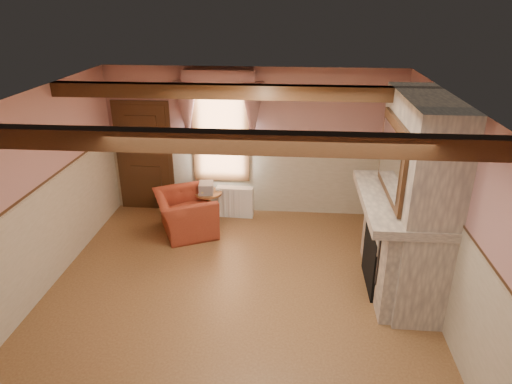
# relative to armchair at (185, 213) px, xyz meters

# --- Properties ---
(floor) EXTENTS (5.50, 6.00, 0.01)m
(floor) POSITION_rel_armchair_xyz_m (1.13, -1.99, -0.36)
(floor) COLOR brown
(floor) RESTS_ON ground
(ceiling) EXTENTS (5.50, 6.00, 0.01)m
(ceiling) POSITION_rel_armchair_xyz_m (1.13, -1.99, 2.44)
(ceiling) COLOR silver
(ceiling) RESTS_ON wall_back
(wall_back) EXTENTS (5.50, 0.02, 2.80)m
(wall_back) POSITION_rel_armchair_xyz_m (1.13, 1.01, 1.04)
(wall_back) COLOR tan
(wall_back) RESTS_ON floor
(wall_left) EXTENTS (0.02, 6.00, 2.80)m
(wall_left) POSITION_rel_armchair_xyz_m (-1.62, -1.99, 1.04)
(wall_left) COLOR tan
(wall_left) RESTS_ON floor
(wall_right) EXTENTS (0.02, 6.00, 2.80)m
(wall_right) POSITION_rel_armchair_xyz_m (3.88, -1.99, 1.04)
(wall_right) COLOR tan
(wall_right) RESTS_ON floor
(wainscot) EXTENTS (5.50, 6.00, 1.50)m
(wainscot) POSITION_rel_armchair_xyz_m (1.13, -1.99, 0.39)
(wainscot) COLOR beige
(wainscot) RESTS_ON floor
(chair_rail) EXTENTS (5.50, 6.00, 0.08)m
(chair_rail) POSITION_rel_armchair_xyz_m (1.13, -1.99, 1.14)
(chair_rail) COLOR black
(chair_rail) RESTS_ON wainscot
(firebox) EXTENTS (0.20, 0.95, 0.90)m
(firebox) POSITION_rel_armchair_xyz_m (3.13, -1.39, 0.09)
(firebox) COLOR black
(firebox) RESTS_ON floor
(armchair) EXTENTS (1.36, 1.43, 0.73)m
(armchair) POSITION_rel_armchair_xyz_m (0.00, 0.00, 0.00)
(armchair) COLOR maroon
(armchair) RESTS_ON floor
(side_table) EXTENTS (0.55, 0.55, 0.55)m
(side_table) POSITION_rel_armchair_xyz_m (0.32, 0.55, -0.09)
(side_table) COLOR brown
(side_table) RESTS_ON floor
(book_stack) EXTENTS (0.29, 0.35, 0.20)m
(book_stack) POSITION_rel_armchair_xyz_m (0.29, 0.52, 0.29)
(book_stack) COLOR #B7AD8C
(book_stack) RESTS_ON side_table
(radiator) EXTENTS (0.71, 0.21, 0.60)m
(radiator) POSITION_rel_armchair_xyz_m (0.80, 0.71, -0.06)
(radiator) COLOR white
(radiator) RESTS_ON floor
(bowl) EXTENTS (0.38, 0.38, 0.09)m
(bowl) POSITION_rel_armchair_xyz_m (3.37, -1.37, 1.10)
(bowl) COLOR brown
(bowl) RESTS_ON mantel
(mantel_clock) EXTENTS (0.14, 0.24, 0.20)m
(mantel_clock) POSITION_rel_armchair_xyz_m (3.37, -0.83, 1.16)
(mantel_clock) COLOR black
(mantel_clock) RESTS_ON mantel
(oil_lamp) EXTENTS (0.11, 0.11, 0.28)m
(oil_lamp) POSITION_rel_armchair_xyz_m (3.37, -0.75, 1.20)
(oil_lamp) COLOR gold
(oil_lamp) RESTS_ON mantel
(candle_red) EXTENTS (0.06, 0.06, 0.16)m
(candle_red) POSITION_rel_armchair_xyz_m (3.37, -1.96, 1.14)
(candle_red) COLOR maroon
(candle_red) RESTS_ON mantel
(jar_yellow) EXTENTS (0.06, 0.06, 0.12)m
(jar_yellow) POSITION_rel_armchair_xyz_m (3.37, -1.85, 1.12)
(jar_yellow) COLOR yellow
(jar_yellow) RESTS_ON mantel
(fireplace) EXTENTS (0.85, 2.00, 2.80)m
(fireplace) POSITION_rel_armchair_xyz_m (3.55, -1.39, 1.04)
(fireplace) COLOR gray
(fireplace) RESTS_ON floor
(mantel) EXTENTS (1.05, 2.05, 0.12)m
(mantel) POSITION_rel_armchair_xyz_m (3.37, -1.39, 1.00)
(mantel) COLOR gray
(mantel) RESTS_ON fireplace
(overmantel_mirror) EXTENTS (0.06, 1.44, 1.04)m
(overmantel_mirror) POSITION_rel_armchair_xyz_m (3.19, -1.39, 1.61)
(overmantel_mirror) COLOR silver
(overmantel_mirror) RESTS_ON fireplace
(door) EXTENTS (1.10, 0.10, 2.10)m
(door) POSITION_rel_armchair_xyz_m (-0.97, 0.95, 0.69)
(door) COLOR black
(door) RESTS_ON floor
(window) EXTENTS (1.06, 0.08, 2.02)m
(window) POSITION_rel_armchair_xyz_m (0.53, 0.98, 1.29)
(window) COLOR white
(window) RESTS_ON wall_back
(window_drapes) EXTENTS (1.30, 0.14, 1.40)m
(window_drapes) POSITION_rel_armchair_xyz_m (0.53, 0.89, 1.89)
(window_drapes) COLOR gray
(window_drapes) RESTS_ON wall_back
(ceiling_beam_front) EXTENTS (5.50, 0.18, 0.20)m
(ceiling_beam_front) POSITION_rel_armchair_xyz_m (1.13, -3.19, 2.34)
(ceiling_beam_front) COLOR black
(ceiling_beam_front) RESTS_ON ceiling
(ceiling_beam_back) EXTENTS (5.50, 0.18, 0.20)m
(ceiling_beam_back) POSITION_rel_armchair_xyz_m (1.13, -0.79, 2.34)
(ceiling_beam_back) COLOR black
(ceiling_beam_back) RESTS_ON ceiling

